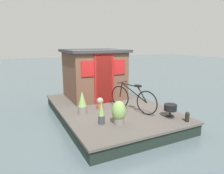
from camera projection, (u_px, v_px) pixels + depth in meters
ground_plane at (109, 117)px, 6.98m from camera, size 60.00×60.00×0.00m
houseboat_deck at (109, 112)px, 6.94m from camera, size 4.89×3.28×0.38m
houseboat_cabin at (94, 74)px, 7.87m from camera, size 2.07×2.18×1.84m
bicycle at (133, 98)px, 6.36m from camera, size 1.67×0.72×0.87m
potted_plant_basil at (101, 113)px, 5.35m from camera, size 0.17×0.17×0.61m
potted_plant_sage at (100, 103)px, 6.59m from camera, size 0.21×0.21×0.38m
potted_plant_geranium at (119, 112)px, 5.34m from camera, size 0.37×0.37×0.62m
potted_plant_thyme at (82, 103)px, 6.15m from camera, size 0.28×0.28×0.68m
charcoal_grill at (170, 108)px, 5.84m from camera, size 0.36×0.36×0.38m
mooring_bollard at (187, 116)px, 5.54m from camera, size 0.12×0.12×0.27m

